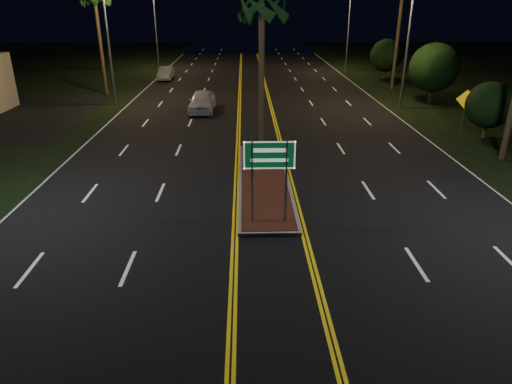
{
  "coord_description": "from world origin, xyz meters",
  "views": [
    {
      "loc": [
        -0.86,
        -12.15,
        7.66
      ],
      "look_at": [
        -0.5,
        1.43,
        1.9
      ],
      "focal_mm": 32.0,
      "sensor_mm": 36.0,
      "label": 1
    }
  ],
  "objects_px": {
    "streetlight_left_far": "(158,18)",
    "median_island": "(264,181)",
    "palm_median": "(262,8)",
    "streetlight_right_far": "(346,19)",
    "warning_sign": "(465,106)",
    "car_far": "(166,72)",
    "shrub_far": "(386,55)",
    "highway_sign": "(269,163)",
    "shrub_near": "(489,105)",
    "shrub_mid": "(434,68)",
    "streetlight_left_mid": "(112,28)",
    "car_near": "(202,99)",
    "streetlight_right_mid": "(404,30)"
  },
  "relations": [
    {
      "from": "streetlight_left_far",
      "to": "median_island",
      "type": "bearing_deg",
      "value": -74.0
    },
    {
      "from": "streetlight_right_mid",
      "to": "palm_median",
      "type": "height_order",
      "value": "streetlight_right_mid"
    },
    {
      "from": "car_far",
      "to": "streetlight_right_mid",
      "type": "bearing_deg",
      "value": -37.27
    },
    {
      "from": "streetlight_left_mid",
      "to": "shrub_mid",
      "type": "relative_size",
      "value": 1.95
    },
    {
      "from": "streetlight_right_far",
      "to": "warning_sign",
      "type": "distance_m",
      "value": 27.83
    },
    {
      "from": "shrub_mid",
      "to": "highway_sign",
      "type": "bearing_deg",
      "value": -123.44
    },
    {
      "from": "streetlight_left_mid",
      "to": "streetlight_right_far",
      "type": "distance_m",
      "value": 27.83
    },
    {
      "from": "median_island",
      "to": "streetlight_left_far",
      "type": "height_order",
      "value": "streetlight_left_far"
    },
    {
      "from": "streetlight_left_far",
      "to": "warning_sign",
      "type": "xyz_separation_m",
      "value": [
        22.92,
        -29.51,
        -3.84
      ]
    },
    {
      "from": "highway_sign",
      "to": "streetlight_left_far",
      "type": "relative_size",
      "value": 0.36
    },
    {
      "from": "palm_median",
      "to": "shrub_near",
      "type": "xyz_separation_m",
      "value": [
        13.5,
        3.5,
        -5.33
      ]
    },
    {
      "from": "palm_median",
      "to": "warning_sign",
      "type": "bearing_deg",
      "value": 17.97
    },
    {
      "from": "streetlight_left_far",
      "to": "streetlight_right_far",
      "type": "height_order",
      "value": "same"
    },
    {
      "from": "highway_sign",
      "to": "warning_sign",
      "type": "height_order",
      "value": "highway_sign"
    },
    {
      "from": "median_island",
      "to": "shrub_mid",
      "type": "distance_m",
      "value": 22.18
    },
    {
      "from": "shrub_mid",
      "to": "car_far",
      "type": "bearing_deg",
      "value": 152.24
    },
    {
      "from": "streetlight_left_far",
      "to": "palm_median",
      "type": "height_order",
      "value": "streetlight_left_far"
    },
    {
      "from": "shrub_far",
      "to": "car_near",
      "type": "bearing_deg",
      "value": -140.47
    },
    {
      "from": "highway_sign",
      "to": "shrub_far",
      "type": "xyz_separation_m",
      "value": [
        13.8,
        33.2,
        -0.07
      ]
    },
    {
      "from": "shrub_near",
      "to": "car_far",
      "type": "relative_size",
      "value": 0.74
    },
    {
      "from": "shrub_near",
      "to": "car_far",
      "type": "xyz_separation_m",
      "value": [
        -22.4,
        22.05,
        -1.21
      ]
    },
    {
      "from": "palm_median",
      "to": "streetlight_right_mid",
      "type": "bearing_deg",
      "value": 47.3
    },
    {
      "from": "warning_sign",
      "to": "median_island",
      "type": "bearing_deg",
      "value": -127.42
    },
    {
      "from": "streetlight_right_mid",
      "to": "shrub_mid",
      "type": "distance_m",
      "value": 4.9
    },
    {
      "from": "median_island",
      "to": "shrub_mid",
      "type": "bearing_deg",
      "value": 50.53
    },
    {
      "from": "car_far",
      "to": "shrub_far",
      "type": "bearing_deg",
      "value": -1.63
    },
    {
      "from": "shrub_mid",
      "to": "car_far",
      "type": "height_order",
      "value": "shrub_mid"
    },
    {
      "from": "car_far",
      "to": "warning_sign",
      "type": "distance_m",
      "value": 30.26
    },
    {
      "from": "median_island",
      "to": "shrub_far",
      "type": "distance_m",
      "value": 32.19
    },
    {
      "from": "streetlight_left_far",
      "to": "car_far",
      "type": "distance_m",
      "value": 9.5
    },
    {
      "from": "highway_sign",
      "to": "shrub_near",
      "type": "height_order",
      "value": "highway_sign"
    },
    {
      "from": "streetlight_right_mid",
      "to": "streetlight_right_far",
      "type": "distance_m",
      "value": 20.0
    },
    {
      "from": "shrub_near",
      "to": "shrub_far",
      "type": "height_order",
      "value": "shrub_far"
    },
    {
      "from": "highway_sign",
      "to": "car_far",
      "type": "height_order",
      "value": "highway_sign"
    },
    {
      "from": "shrub_near",
      "to": "car_near",
      "type": "distance_m",
      "value": 18.97
    },
    {
      "from": "palm_median",
      "to": "streetlight_right_far",
      "type": "bearing_deg",
      "value": 71.38
    },
    {
      "from": "streetlight_left_mid",
      "to": "highway_sign",
      "type": "bearing_deg",
      "value": -63.41
    },
    {
      "from": "streetlight_right_far",
      "to": "warning_sign",
      "type": "height_order",
      "value": "streetlight_right_far"
    },
    {
      "from": "median_island",
      "to": "streetlight_left_mid",
      "type": "height_order",
      "value": "streetlight_left_mid"
    },
    {
      "from": "streetlight_right_far",
      "to": "car_far",
      "type": "bearing_deg",
      "value": -163.04
    },
    {
      "from": "shrub_near",
      "to": "shrub_mid",
      "type": "bearing_deg",
      "value": 87.14
    },
    {
      "from": "streetlight_right_mid",
      "to": "shrub_near",
      "type": "relative_size",
      "value": 2.73
    },
    {
      "from": "median_island",
      "to": "warning_sign",
      "type": "relative_size",
      "value": 3.72
    },
    {
      "from": "median_island",
      "to": "palm_median",
      "type": "distance_m",
      "value": 8.0
    },
    {
      "from": "shrub_far",
      "to": "car_near",
      "type": "distance_m",
      "value": 23.06
    },
    {
      "from": "shrub_mid",
      "to": "shrub_near",
      "type": "bearing_deg",
      "value": -92.86
    },
    {
      "from": "highway_sign",
      "to": "streetlight_right_far",
      "type": "height_order",
      "value": "streetlight_right_far"
    },
    {
      "from": "car_far",
      "to": "warning_sign",
      "type": "relative_size",
      "value": 1.61
    },
    {
      "from": "car_far",
      "to": "palm_median",
      "type": "bearing_deg",
      "value": -72.31
    },
    {
      "from": "streetlight_left_mid",
      "to": "warning_sign",
      "type": "xyz_separation_m",
      "value": [
        22.92,
        -9.51,
        -3.84
      ]
    }
  ]
}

